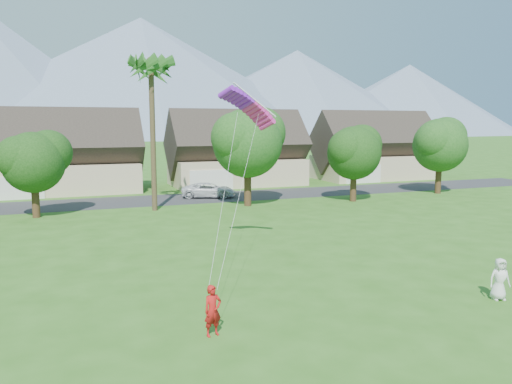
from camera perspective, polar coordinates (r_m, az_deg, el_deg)
name	(u,v)px	position (r m, az deg, el deg)	size (l,w,h in m)	color
ground	(369,353)	(16.74, 12.75, -17.49)	(500.00, 500.00, 0.00)	#2D6019
street	(167,200)	(47.85, -10.18, -0.87)	(90.00, 7.00, 0.01)	#2D2D30
kite_flyer	(213,311)	(17.27, -4.96, -13.35)	(0.64, 0.42, 1.75)	#B41614
watcher	(500,279)	(22.75, 26.08, -8.93)	(0.84, 0.55, 1.72)	silver
parked_car	(209,190)	(48.66, -5.41, 0.22)	(2.39, 5.19, 1.44)	silver
mountain_ridge	(104,81)	(274.10, -16.99, 12.04)	(540.00, 240.00, 70.00)	slate
houses_row	(155,157)	(56.39, -11.44, 3.91)	(72.75, 8.19, 8.86)	beige
tree_row	(165,151)	(41.20, -10.36, 4.58)	(62.27, 6.67, 8.45)	#47301C
fan_palm	(151,64)	(41.83, -11.93, 14.07)	(3.00, 3.00, 13.80)	#4C3D26
parafoil_kite	(248,105)	(26.67, -0.88, 9.93)	(3.41, 1.31, 0.50)	purple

